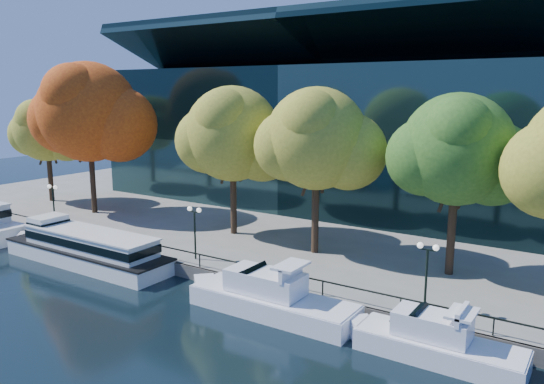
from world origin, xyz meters
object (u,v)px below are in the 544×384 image
Objects in this scene: lamp_0 at (53,196)px; cruiser_near at (266,296)px; tree_0 at (47,131)px; tree_2 at (234,136)px; tree_3 at (318,141)px; tree_4 at (459,152)px; lamp_2 at (427,261)px; tree_1 at (89,114)px; tour_boat at (83,246)px; cruiser_far at (431,340)px; lamp_1 at (195,221)px.

cruiser_near is at bearing -7.48° from lamp_0.
tree_2 is (26.42, 0.07, 0.62)m from tree_0.
tree_2 is 1.01× the size of tree_3.
tree_4 is 3.09× the size of lamp_2.
lamp_2 is (45.81, -7.39, -5.10)m from tree_0.
tree_0 is 14.28m from lamp_0.
tree_1 is at bearing -8.20° from tree_0.
tree_3 reaches higher than lamp_2.
tree_3 is (35.21, -0.99, 0.71)m from tree_0.
lamp_0 is (-25.91, 3.40, 2.90)m from cruiser_near.
tree_2 is 17.98m from lamp_0.
tree_3 is 13.68m from lamp_2.
tree_1 is (-27.79, 9.47, 10.14)m from cruiser_near.
tree_4 is (36.24, 1.00, -1.68)m from tree_1.
tree_4 is (45.46, -0.33, 0.45)m from tree_0.
tree_3 reaches higher than lamp_0.
tour_boat is 20.38m from tree_3.
lamp_1 is at bearing 169.52° from cruiser_far.
lamp_2 is at bearing -9.41° from tree_1.
tree_0 is 26.43m from tree_2.
tree_4 reaches higher than lamp_0.
tree_3 is (-12.06, 9.91, 8.82)m from cruiser_far.
tree_3 is at bearing -176.29° from tree_4.
cruiser_near reaches higher than tour_boat.
tree_1 reaches higher than cruiser_near.
lamp_1 reaches higher than tour_boat.
lamp_1 is at bearing 180.00° from lamp_2.
cruiser_near is 2.97× the size of lamp_0.
tree_1 reaches higher than cruiser_far.
cruiser_near is 1.27× the size of cruiser_far.
tree_0 is 2.94× the size of lamp_2.
tree_3 is (15.83, 9.72, 8.39)m from tour_boat.
cruiser_far is 17.93m from tree_3.
tree_3 is 3.20× the size of lamp_2.
cruiser_near is 26.30m from lamp_0.
tree_3 is (8.79, -1.06, 0.10)m from tree_2.
tree_4 reaches higher than tour_boat.
lamp_2 is at bearing 7.15° from tour_boat.
cruiser_near is 1.01× the size of tree_0.
tour_boat reaches higher than cruiser_far.
tree_3 is (-1.80, 9.80, 8.72)m from cruiser_near.
tree_3 is 25.62m from lamp_0.
cruiser_far is 19.52m from lamp_1.
tour_boat is 23.44m from tree_0.
lamp_0 reaches higher than cruiser_near.
tree_0 is 46.68m from lamp_2.
tour_boat is 26.76m from lamp_2.
tree_3 reaches higher than tour_boat.
lamp_0 is (-8.29, 3.32, 2.58)m from tour_boat.
tree_2 is at bearing 134.27° from cruiser_near.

